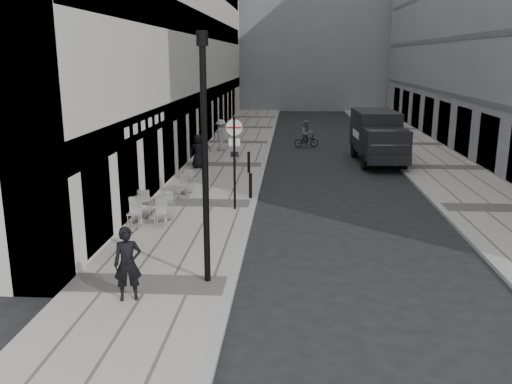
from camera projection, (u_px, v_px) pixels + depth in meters
ground at (215, 348)px, 10.57m from camera, size 120.00×120.00×0.00m
sidewalk at (225, 165)px, 28.11m from camera, size 4.00×60.00×0.12m
far_sidewalk at (441, 168)px, 27.40m from camera, size 4.00×60.00×0.12m
building_far at (294, 8)px, 62.02m from camera, size 24.00×16.00×22.00m
walking_man at (128, 264)px, 12.23m from camera, size 0.72×0.58×1.72m
sign_post at (234, 151)px, 19.29m from camera, size 0.58×0.09×3.37m
lamppost at (205, 148)px, 12.68m from camera, size 0.27×0.27×5.98m
bollard_near at (251, 186)px, 21.24m from camera, size 0.13×0.13×0.94m
bollard_far at (249, 163)px, 25.91m from camera, size 0.13×0.13×0.95m
panel_van at (378, 134)px, 28.76m from camera, size 2.38×5.85×2.71m
cyclist at (307, 137)px, 33.94m from camera, size 1.66×0.97×1.69m
pedestrian_a at (203, 151)px, 27.52m from camera, size 0.99×0.62×1.57m
pedestrian_b at (221, 135)px, 32.02m from camera, size 1.37×1.22×1.84m
pedestrian_c at (198, 151)px, 27.01m from camera, size 0.91×0.70×1.67m
cafe_table_near at (140, 208)px, 18.11m from camera, size 0.77×1.74×0.99m
cafe_table_mid at (165, 208)px, 18.25m from camera, size 0.72×1.63×0.93m
cafe_table_far at (187, 183)px, 21.96m from camera, size 0.70×1.58×0.90m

